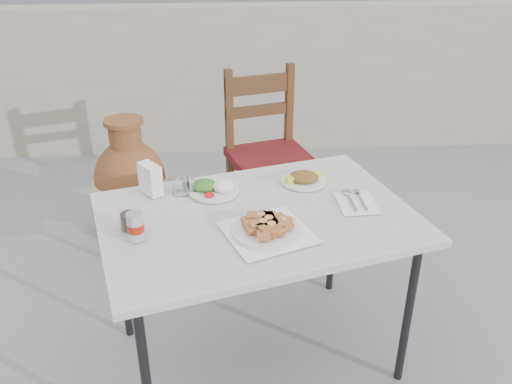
{
  "coord_description": "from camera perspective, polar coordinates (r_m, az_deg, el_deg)",
  "views": [
    {
      "loc": [
        -0.25,
        -1.97,
        1.87
      ],
      "look_at": [
        -0.12,
        -0.01,
        0.84
      ],
      "focal_mm": 38.0,
      "sensor_mm": 36.0,
      "label": 1
    }
  ],
  "objects": [
    {
      "name": "cutlery_napkin",
      "position": [
        2.34,
        10.39,
        -0.94
      ],
      "size": [
        0.16,
        0.22,
        0.02
      ],
      "rotation": [
        0.0,
        0.0,
        0.03
      ],
      "color": "white",
      "rests_on": "cafe_table"
    },
    {
      "name": "terracotta_urn",
      "position": [
        3.43,
        -13.04,
        0.84
      ],
      "size": [
        0.45,
        0.45,
        0.79
      ],
      "color": "brown",
      "rests_on": "ground"
    },
    {
      "name": "salad_rice_plate",
      "position": [
        2.38,
        -4.52,
        0.45
      ],
      "size": [
        0.22,
        0.22,
        0.06
      ],
      "color": "silver",
      "rests_on": "cafe_table"
    },
    {
      "name": "soda_can",
      "position": [
        2.07,
        -12.57,
        -3.55
      ],
      "size": [
        0.06,
        0.06,
        0.11
      ],
      "color": "silver",
      "rests_on": "cafe_table"
    },
    {
      "name": "chair",
      "position": [
        3.32,
        1.29,
        4.03
      ],
      "size": [
        0.57,
        0.57,
        1.04
      ],
      "rotation": [
        0.0,
        0.0,
        0.28
      ],
      "color": "#3B2210",
      "rests_on": "ground"
    },
    {
      "name": "ground",
      "position": [
        2.73,
        2.51,
        -15.73
      ],
      "size": [
        80.0,
        80.0,
        0.0
      ],
      "primitive_type": "plane",
      "color": "slate",
      "rests_on": "ground"
    },
    {
      "name": "napkin_holder",
      "position": [
        2.39,
        -11.06,
        1.35
      ],
      "size": [
        0.11,
        0.12,
        0.14
      ],
      "rotation": [
        0.0,
        0.0,
        0.65
      ],
      "color": "white",
      "rests_on": "cafe_table"
    },
    {
      "name": "pide_plate",
      "position": [
        2.08,
        1.19,
        -3.61
      ],
      "size": [
        0.4,
        0.4,
        0.06
      ],
      "rotation": [
        0.0,
        0.0,
        0.38
      ],
      "color": "white",
      "rests_on": "cafe_table"
    },
    {
      "name": "back_wall",
      "position": [
        4.65,
        -0.66,
        11.8
      ],
      "size": [
        6.0,
        0.25,
        1.2
      ],
      "primitive_type": "cube",
      "color": "#A69A8A",
      "rests_on": "ground"
    },
    {
      "name": "cola_glass",
      "position": [
        2.15,
        -13.23,
        -2.64
      ],
      "size": [
        0.08,
        0.08,
        0.11
      ],
      "color": "white",
      "rests_on": "cafe_table"
    },
    {
      "name": "salad_chopped_plate",
      "position": [
        2.47,
        5.03,
        1.45
      ],
      "size": [
        0.21,
        0.21,
        0.04
      ],
      "color": "silver",
      "rests_on": "cafe_table"
    },
    {
      "name": "cafe_table",
      "position": [
        2.24,
        0.16,
        -3.53
      ],
      "size": [
        1.45,
        1.17,
        0.77
      ],
      "rotation": [
        0.0,
        0.0,
        0.28
      ],
      "color": "black",
      "rests_on": "ground"
    },
    {
      "name": "condiment_caddy",
      "position": [
        2.4,
        -7.39,
        0.67
      ],
      "size": [
        0.13,
        0.11,
        0.08
      ],
      "rotation": [
        0.0,
        0.0,
        0.17
      ],
      "color": "silver",
      "rests_on": "cafe_table"
    }
  ]
}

